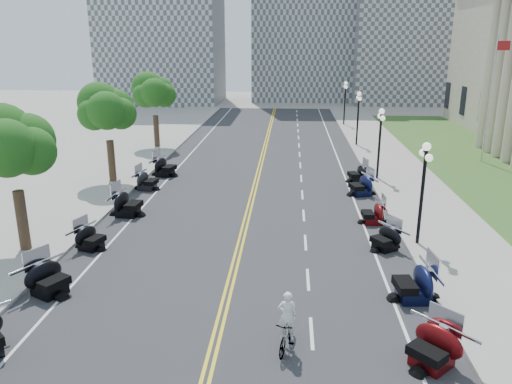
{
  "coord_description": "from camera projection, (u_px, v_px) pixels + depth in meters",
  "views": [
    {
      "loc": [
        2.33,
        -18.94,
        9.54
      ],
      "look_at": [
        0.62,
        5.85,
        2.0
      ],
      "focal_mm": 35.0,
      "sensor_mm": 36.0,
      "label": 1
    }
  ],
  "objects": [
    {
      "name": "sidewalk_north",
      "position": [
        425.0,
        206.0,
        29.84
      ],
      "size": [
        5.0,
        90.0,
        0.15
      ],
      "primitive_type": "cube",
      "color": "#9E9991",
      "rests_on": "ground"
    },
    {
      "name": "tree_3",
      "position": [
        108.0,
        115.0,
        33.65
      ],
      "size": [
        4.8,
        4.8,
        9.2
      ],
      "primitive_type": null,
      "color": "#235619",
      "rests_on": "sidewalk_south"
    },
    {
      "name": "lane_dash_18",
      "position": [
        297.0,
        115.0,
        66.62
      ],
      "size": [
        0.12,
        2.0,
        0.0
      ],
      "primitive_type": "cube",
      "color": "white",
      "rests_on": "road"
    },
    {
      "name": "lane_dash_11",
      "position": [
        300.0,
        165.0,
        39.89
      ],
      "size": [
        0.12,
        2.0,
        0.0
      ],
      "primitive_type": "cube",
      "color": "white",
      "rests_on": "road"
    },
    {
      "name": "lane_dash_5",
      "position": [
        312.0,
        333.0,
        16.97
      ],
      "size": [
        0.12,
        2.0,
        0.0
      ],
      "primitive_type": "cube",
      "color": "white",
      "rests_on": "road"
    },
    {
      "name": "motorcycle_s_9",
      "position": [
        165.0,
        166.0,
        36.55
      ],
      "size": [
        2.63,
        2.63,
        1.54
      ],
      "primitive_type": null,
      "rotation": [
        0.0,
        0.0,
        1.35
      ],
      "color": "black",
      "rests_on": "road"
    },
    {
      "name": "centerline_yellow_b",
      "position": [
        253.0,
        203.0,
        30.54
      ],
      "size": [
        0.12,
        90.0,
        0.0
      ],
      "primitive_type": "cube",
      "color": "yellow",
      "rests_on": "road"
    },
    {
      "name": "street_lamp_5",
      "position": [
        345.0,
        103.0,
        57.87
      ],
      "size": [
        0.5,
        1.2,
        4.9
      ],
      "primitive_type": null,
      "color": "black",
      "rests_on": "sidewalk_north"
    },
    {
      "name": "motorcycle_s_8",
      "position": [
        147.0,
        180.0,
        33.2
      ],
      "size": [
        2.25,
        2.25,
        1.37
      ],
      "primitive_type": null,
      "rotation": [
        0.0,
        0.0,
        1.41
      ],
      "color": "black",
      "rests_on": "road"
    },
    {
      "name": "distant_block_c",
      "position": [
        417.0,
        31.0,
        78.41
      ],
      "size": [
        20.0,
        14.0,
        22.0
      ],
      "primitive_type": "cube",
      "color": "gray",
      "rests_on": "ground"
    },
    {
      "name": "edge_line_north",
      "position": [
        356.0,
        205.0,
        30.13
      ],
      "size": [
        0.12,
        90.0,
        0.0
      ],
      "primitive_type": "cube",
      "color": "white",
      "rests_on": "road"
    },
    {
      "name": "motorcycle_s_5",
      "position": [
        48.0,
        277.0,
        19.4
      ],
      "size": [
        2.82,
        2.82,
        1.46
      ],
      "primitive_type": null,
      "rotation": [
        0.0,
        0.0,
        1.08
      ],
      "color": "black",
      "rests_on": "road"
    },
    {
      "name": "distant_block_a",
      "position": [
        162.0,
        18.0,
        77.61
      ],
      "size": [
        18.0,
        14.0,
        26.0
      ],
      "primitive_type": "cube",
      "color": "gray",
      "rests_on": "ground"
    },
    {
      "name": "road",
      "position": [
        251.0,
        203.0,
        30.55
      ],
      "size": [
        16.0,
        90.0,
        0.01
      ],
      "primitive_type": "cube",
      "color": "#333335",
      "rests_on": "ground"
    },
    {
      "name": "lane_dash_6",
      "position": [
        308.0,
        279.0,
        20.79
      ],
      "size": [
        0.12,
        2.0,
        0.0
      ],
      "primitive_type": "cube",
      "color": "white",
      "rests_on": "road"
    },
    {
      "name": "ground",
      "position": [
        232.0,
        277.0,
        21.01
      ],
      "size": [
        160.0,
        160.0,
        0.0
      ],
      "primitive_type": "plane",
      "color": "gray"
    },
    {
      "name": "tree_4",
      "position": [
        154.0,
        96.0,
        45.11
      ],
      "size": [
        4.8,
        4.8,
        9.2
      ],
      "primitive_type": null,
      "color": "#235619",
      "rests_on": "sidewalk_south"
    },
    {
      "name": "sidewalk_south",
      "position": [
        84.0,
        199.0,
        31.23
      ],
      "size": [
        5.0,
        90.0,
        0.15
      ],
      "primitive_type": "cube",
      "color": "#9E9991",
      "rests_on": "ground"
    },
    {
      "name": "motorcycle_n_9",
      "position": [
        358.0,
        173.0,
        35.05
      ],
      "size": [
        2.3,
        2.3,
        1.33
      ],
      "primitive_type": null,
      "rotation": [
        0.0,
        0.0,
        -1.33
      ],
      "color": "black",
      "rests_on": "road"
    },
    {
      "name": "street_lamp_2",
      "position": [
        422.0,
        195.0,
        23.5
      ],
      "size": [
        0.5,
        1.2,
        4.9
      ],
      "primitive_type": null,
      "color": "black",
      "rests_on": "sidewalk_north"
    },
    {
      "name": "motorcycle_n_4",
      "position": [
        433.0,
        345.0,
        15.1
      ],
      "size": [
        2.87,
        2.87,
        1.42
      ],
      "primitive_type": null,
      "rotation": [
        0.0,
        0.0,
        -0.81
      ],
      "color": "#590A0C",
      "rests_on": "road"
    },
    {
      "name": "motorcycle_s_6",
      "position": [
        90.0,
        237.0,
        23.69
      ],
      "size": [
        2.27,
        2.27,
        1.25
      ],
      "primitive_type": null,
      "rotation": [
        0.0,
        0.0,
        1.24
      ],
      "color": "black",
      "rests_on": "road"
    },
    {
      "name": "motorcycle_n_7",
      "position": [
        373.0,
        212.0,
        27.04
      ],
      "size": [
        1.93,
        1.93,
        1.28
      ],
      "primitive_type": null,
      "rotation": [
        0.0,
        0.0,
        -1.52
      ],
      "color": "#590A0C",
      "rests_on": "road"
    },
    {
      "name": "lane_dash_14",
      "position": [
        298.0,
        137.0,
        51.34
      ],
      "size": [
        0.12,
        2.0,
        0.0
      ],
      "primitive_type": "cube",
      "color": "white",
      "rests_on": "road"
    },
    {
      "name": "lane_dash_10",
      "position": [
        301.0,
        178.0,
        36.07
      ],
      "size": [
        0.12,
        2.0,
        0.0
      ],
      "primitive_type": "cube",
      "color": "white",
      "rests_on": "road"
    },
    {
      "name": "bicycle",
      "position": [
        287.0,
        334.0,
        15.98
      ],
      "size": [
        0.93,
        1.91,
        1.11
      ],
      "primitive_type": "imported",
      "rotation": [
        0.0,
        0.0,
        -0.24
      ],
      "color": "#A51414",
      "rests_on": "road"
    },
    {
      "name": "lawn",
      "position": [
        494.0,
        174.0,
        37.02
      ],
      "size": [
        9.0,
        60.0,
        0.1
      ],
      "primitive_type": "cube",
      "color": "#356023",
      "rests_on": "ground"
    },
    {
      "name": "lane_dash_15",
      "position": [
        298.0,
        131.0,
        55.16
      ],
      "size": [
        0.12,
        2.0,
        0.0
      ],
      "primitive_type": "cube",
      "color": "white",
      "rests_on": "road"
    },
    {
      "name": "tree_2",
      "position": [
        12.0,
        153.0,
        22.2
      ],
      "size": [
        4.8,
        4.8,
        9.2
      ],
      "primitive_type": null,
      "color": "#235619",
      "rests_on": "sidewalk_south"
    },
    {
      "name": "lane_dash_8",
      "position": [
        304.0,
        215.0,
        28.43
      ],
      "size": [
        0.12,
        2.0,
        0.0
      ],
      "primitive_type": "cube",
      "color": "white",
      "rests_on": "road"
    },
    {
      "name": "motorcycle_s_7",
      "position": [
        127.0,
        202.0,
        28.21
      ],
      "size": [
        2.47,
        2.47,
        1.57
      ],
      "primitive_type": null,
      "rotation": [
        0.0,
        0.0,
        1.46
      ],
      "color": "black",
      "rests_on": "road"
    },
    {
      "name": "lane_dash_13",
      "position": [
        299.0,
        145.0,
        47.52
      ],
      "size": [
        0.12,
        2.0,
        0.0
      ],
      "primitive_type": "cube",
      "color": "white",
      "rests_on": "road"
    },
    {
      "name": "flagpole",
      "position": [
        489.0,
        101.0,
        39.37
      ],
      "size": [
        1.1,
        0.2,
        10.0
      ],
      "primitive_type": null,
      "color": "silver",
      "rests_on": "ground"
    },
    {
      "name": "lane_dash_17",
      "position": [
        297.0,
        120.0,
        62.8
      ],
      "size": [
        0.12,
        2.0,
        0.0
      ],
      "primitive_type": "cube",
      "color": "white",
      "rests_on": "road"
    },
    {
      "name": "street_lamp_4",
      "position": [
        358.0,
        119.0,
        46.42
      ],
      "size": [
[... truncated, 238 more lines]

